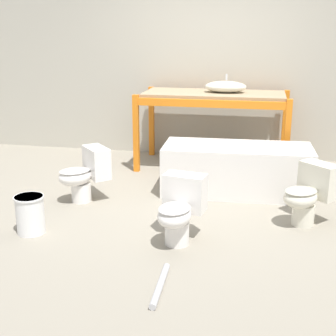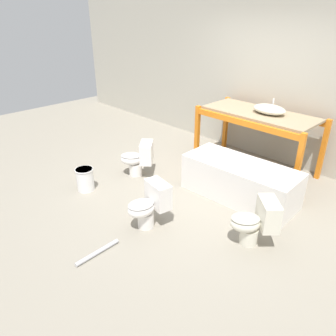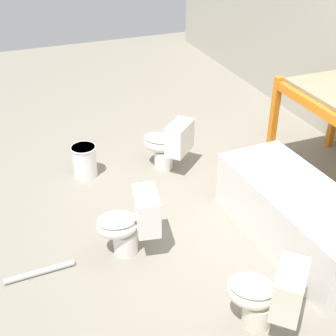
{
  "view_description": "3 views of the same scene",
  "coord_description": "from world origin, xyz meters",
  "px_view_note": "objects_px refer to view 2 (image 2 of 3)",
  "views": [
    {
      "loc": [
        0.83,
        -4.75,
        1.78
      ],
      "look_at": [
        -0.03,
        -0.53,
        0.49
      ],
      "focal_mm": 50.0,
      "sensor_mm": 36.0,
      "label": 1
    },
    {
      "loc": [
        2.78,
        -3.33,
        2.49
      ],
      "look_at": [
        -0.0,
        -0.59,
        0.57
      ],
      "focal_mm": 35.0,
      "sensor_mm": 36.0,
      "label": 2
    },
    {
      "loc": [
        3.16,
        -1.94,
        2.72
      ],
      "look_at": [
        -0.05,
        -0.67,
        0.61
      ],
      "focal_mm": 50.0,
      "sensor_mm": 36.0,
      "label": 3
    }
  ],
  "objects_px": {
    "sink_basin": "(269,109)",
    "toilet_far": "(139,158)",
    "toilet_near": "(256,221)",
    "toilet_extra": "(149,204)",
    "bathtub_main": "(240,178)",
    "bucket_white": "(85,179)"
  },
  "relations": [
    {
      "from": "sink_basin",
      "to": "toilet_far",
      "type": "xyz_separation_m",
      "value": [
        -1.32,
        -1.58,
        -0.75
      ]
    },
    {
      "from": "toilet_near",
      "to": "toilet_extra",
      "type": "height_order",
      "value": "same"
    },
    {
      "from": "sink_basin",
      "to": "toilet_extra",
      "type": "relative_size",
      "value": 0.93
    },
    {
      "from": "bathtub_main",
      "to": "toilet_far",
      "type": "relative_size",
      "value": 2.76
    },
    {
      "from": "sink_basin",
      "to": "toilet_near",
      "type": "relative_size",
      "value": 0.89
    },
    {
      "from": "sink_basin",
      "to": "bucket_white",
      "type": "height_order",
      "value": "sink_basin"
    },
    {
      "from": "bathtub_main",
      "to": "toilet_near",
      "type": "xyz_separation_m",
      "value": [
        0.71,
        -0.74,
        -0.0
      ]
    },
    {
      "from": "sink_basin",
      "to": "bathtub_main",
      "type": "relative_size",
      "value": 0.32
    },
    {
      "from": "bathtub_main",
      "to": "sink_basin",
      "type": "bearing_deg",
      "value": 100.61
    },
    {
      "from": "sink_basin",
      "to": "toilet_far",
      "type": "height_order",
      "value": "sink_basin"
    },
    {
      "from": "sink_basin",
      "to": "toilet_near",
      "type": "height_order",
      "value": "sink_basin"
    },
    {
      "from": "sink_basin",
      "to": "toilet_extra",
      "type": "xyz_separation_m",
      "value": [
        -0.16,
        -2.38,
        -0.75
      ]
    },
    {
      "from": "toilet_far",
      "to": "toilet_near",
      "type": "bearing_deg",
      "value": 43.49
    },
    {
      "from": "toilet_far",
      "to": "bucket_white",
      "type": "relative_size",
      "value": 1.71
    },
    {
      "from": "bathtub_main",
      "to": "bucket_white",
      "type": "bearing_deg",
      "value": -142.47
    },
    {
      "from": "toilet_near",
      "to": "toilet_far",
      "type": "bearing_deg",
      "value": -140.68
    },
    {
      "from": "toilet_extra",
      "to": "bucket_white",
      "type": "bearing_deg",
      "value": -165.33
    },
    {
      "from": "toilet_near",
      "to": "bucket_white",
      "type": "xyz_separation_m",
      "value": [
        -2.46,
        -0.72,
        -0.13
      ]
    },
    {
      "from": "sink_basin",
      "to": "toilet_near",
      "type": "distance_m",
      "value": 2.13
    },
    {
      "from": "bathtub_main",
      "to": "toilet_near",
      "type": "relative_size",
      "value": 2.78
    },
    {
      "from": "sink_basin",
      "to": "bathtub_main",
      "type": "xyz_separation_m",
      "value": [
        0.24,
        -1.01,
        -0.75
      ]
    },
    {
      "from": "bucket_white",
      "to": "bathtub_main",
      "type": "bearing_deg",
      "value": 40.04
    }
  ]
}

